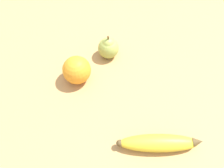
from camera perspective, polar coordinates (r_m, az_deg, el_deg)
ground_plane at (r=0.59m, az=-1.34°, el=-9.16°), size 3.00×3.00×0.00m
banana at (r=0.55m, az=12.29°, el=-14.81°), size 0.20×0.12×0.04m
orange at (r=0.63m, az=-9.19°, el=3.63°), size 0.08×0.08×0.08m
pear at (r=0.69m, az=-0.96°, el=9.57°), size 0.07×0.07×0.08m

